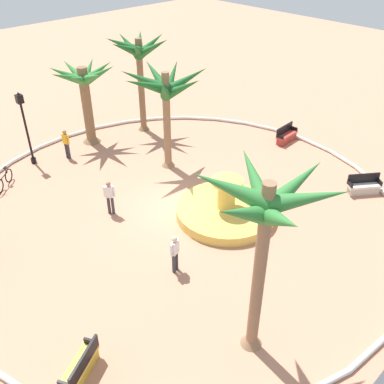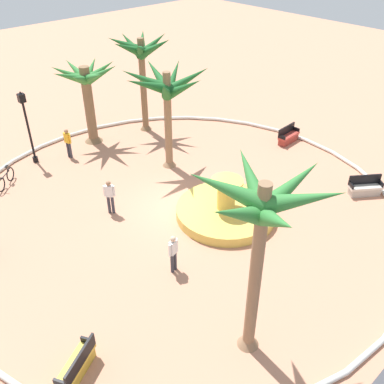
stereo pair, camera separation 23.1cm
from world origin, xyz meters
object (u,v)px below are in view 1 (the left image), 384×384
Objects in this scene: bicycle_red_frame at (4,180)px; bench_north at (363,187)px; palm_tree_near_fountain at (84,87)px; bench_southeast at (81,368)px; palm_tree_mid_plaza at (165,91)px; person_cyclist_helmet at (66,143)px; bench_east at (286,136)px; person_pedestrian_stroll at (110,196)px; person_cyclist_photo at (175,252)px; palm_tree_by_curb at (139,55)px; lamppost at (25,123)px; fountain at (226,210)px; palm_tree_far_side at (266,220)px.

bench_north is at bearing 134.66° from bicycle_red_frame.
bench_southeast is (8.68, 13.04, -3.05)m from palm_tree_near_fountain.
palm_tree_mid_plaza is 3.18× the size of person_cyclist_helmet.
person_pedestrian_stroll is (11.71, -1.15, 0.61)m from bench_east.
bench_southeast is 0.98× the size of person_cyclist_photo.
palm_tree_by_curb is 3.59× the size of bench_east.
person_cyclist_helmet reaches higher than bench_east.
bench_east is at bearing -163.19° from person_cyclist_photo.
bench_north is 0.93× the size of person_cyclist_helmet.
palm_tree_near_fountain is at bearing -43.49° from bench_east.
bench_north is at bearing 115.31° from palm_tree_near_fountain.
bench_east is 15.76m from bicycle_red_frame.
palm_tree_near_fountain is at bearing -179.99° from lamppost.
fountain is 2.68× the size of person_cyclist_photo.
palm_tree_by_curb is at bearing -176.97° from bicycle_red_frame.
palm_tree_near_fountain is 12.43m from person_cyclist_photo.
palm_tree_by_curb reaches higher than bench_north.
bench_east is at bearing 125.56° from palm_tree_by_curb.
bicycle_red_frame is at bearing -28.50° from palm_tree_mid_plaza.
palm_tree_by_curb is 6.48m from person_cyclist_helmet.
bench_east is 1.22× the size of bicycle_red_frame.
person_cyclist_photo reaches higher than bench_north.
bench_north is 0.97× the size of bench_southeast.
person_cyclist_photo is at bearing -164.18° from bench_southeast.
palm_tree_far_side reaches higher than bench_east.
bicycle_red_frame is (6.23, -9.22, 0.09)m from fountain.
fountain is at bearing -130.33° from palm_tree_far_side.
person_pedestrian_stroll is at bearing 42.32° from palm_tree_by_curb.
palm_tree_by_curb is 4.40× the size of bicycle_red_frame.
bench_southeast is at bearing 76.56° from bicycle_red_frame.
bicycle_red_frame is at bearing -55.96° from fountain.
palm_tree_far_side is 3.81× the size of person_cyclist_photo.
palm_tree_far_side is 9.88m from person_pedestrian_stroll.
bicycle_red_frame is 0.79× the size of person_cyclist_photo.
palm_tree_by_curb is at bearing -134.40° from bench_southeast.
palm_tree_mid_plaza is at bearing -161.70° from person_pedestrian_stroll.
bench_southeast is 12.07m from bicycle_red_frame.
person_cyclist_photo is at bearing 57.22° from palm_tree_by_curb.
lamppost reaches higher than person_cyclist_photo.
palm_tree_mid_plaza is at bearing 67.14° from palm_tree_by_curb.
bench_east is at bearing 136.51° from palm_tree_near_fountain.
palm_tree_near_fountain reaches higher than bench_north.
palm_tree_far_side is (4.48, 5.27, 4.71)m from fountain.
lamppost reaches higher than person_pedestrian_stroll.
bench_north reaches higher than bicycle_red_frame.
palm_tree_mid_plaza is at bearing 105.07° from palm_tree_near_fountain.
person_cyclist_photo is (-0.45, -4.18, -4.06)m from palm_tree_far_side.
bench_east is 0.97× the size of person_cyclist_photo.
bench_southeast is (4.56, -2.76, -4.65)m from palm_tree_far_side.
person_pedestrian_stroll reaches higher than person_cyclist_photo.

